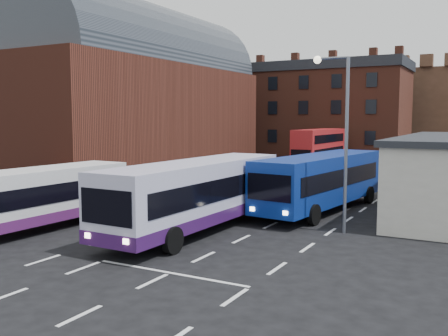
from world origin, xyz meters
The scene contains 10 objects.
ground centered at (0.00, 0.00, 0.00)m, with size 180.00×180.00×0.00m, color black.
railway_station centered at (-15.50, 21.00, 7.64)m, with size 12.00×28.00×16.00m.
forecourt_wall centered at (-10.20, 2.00, 0.90)m, with size 1.20×10.00×1.80m, color #602B1E.
brick_terrace centered at (-6.00, 46.00, 5.50)m, with size 22.00×10.00×11.00m, color brown.
castle_keep centered at (6.00, 66.00, 6.00)m, with size 22.00×22.00×12.00m, color brown.
bus_white_outbound centered at (-4.24, -0.95, 1.70)m, with size 2.94×10.61×2.87m.
bus_white_inbound centered at (2.47, 2.83, 1.92)m, with size 3.21×11.97×3.25m.
bus_blue centered at (6.00, 10.45, 1.87)m, with size 4.04×11.85×3.17m.
bus_red_double centered at (-1.71, 33.95, 2.16)m, with size 2.82×10.25×4.07m.
street_lamp centered at (8.32, 5.71, 4.86)m, with size 1.64×0.36×8.06m.
Camera 1 is at (14.50, -16.60, 5.25)m, focal length 40.00 mm.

